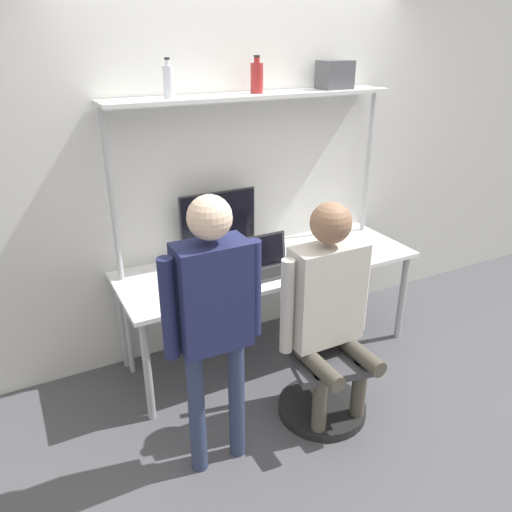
{
  "coord_description": "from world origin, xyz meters",
  "views": [
    {
      "loc": [
        -1.57,
        -2.42,
        2.22
      ],
      "look_at": [
        -0.4,
        -0.17,
        1.09
      ],
      "focal_mm": 35.0,
      "sensor_mm": 36.0,
      "label": 1
    }
  ],
  "objects_px": {
    "bottle_clear": "(168,81)",
    "person_seated": "(329,299)",
    "laptop": "(268,261)",
    "storage_box": "(335,75)",
    "office_chair": "(321,373)",
    "cell_phone": "(309,265)",
    "monitor": "(218,222)",
    "person_standing": "(213,308)",
    "bottle_red": "(257,77)"
  },
  "relations": [
    {
      "from": "person_standing",
      "to": "cell_phone",
      "type": "bearing_deg",
      "value": 32.87
    },
    {
      "from": "bottle_red",
      "to": "storage_box",
      "type": "height_order",
      "value": "bottle_red"
    },
    {
      "from": "person_seated",
      "to": "person_standing",
      "type": "relative_size",
      "value": 0.89
    },
    {
      "from": "cell_phone",
      "to": "person_seated",
      "type": "xyz_separation_m",
      "value": [
        -0.25,
        -0.58,
        0.07
      ]
    },
    {
      "from": "laptop",
      "to": "bottle_clear",
      "type": "height_order",
      "value": "bottle_clear"
    },
    {
      "from": "monitor",
      "to": "bottle_clear",
      "type": "bearing_deg",
      "value": -172.84
    },
    {
      "from": "laptop",
      "to": "bottle_red",
      "type": "height_order",
      "value": "bottle_red"
    },
    {
      "from": "bottle_clear",
      "to": "office_chair",
      "type": "bearing_deg",
      "value": -58.74
    },
    {
      "from": "laptop",
      "to": "office_chair",
      "type": "xyz_separation_m",
      "value": [
        0.05,
        -0.61,
        -0.54
      ]
    },
    {
      "from": "laptop",
      "to": "cell_phone",
      "type": "relative_size",
      "value": 2.12
    },
    {
      "from": "bottle_red",
      "to": "person_seated",
      "type": "bearing_deg",
      "value": -92.11
    },
    {
      "from": "monitor",
      "to": "cell_phone",
      "type": "height_order",
      "value": "monitor"
    },
    {
      "from": "storage_box",
      "to": "office_chair",
      "type": "bearing_deg",
      "value": -124.55
    },
    {
      "from": "bottle_clear",
      "to": "cell_phone",
      "type": "bearing_deg",
      "value": -25.96
    },
    {
      "from": "monitor",
      "to": "office_chair",
      "type": "height_order",
      "value": "monitor"
    },
    {
      "from": "person_seated",
      "to": "storage_box",
      "type": "height_order",
      "value": "storage_box"
    },
    {
      "from": "laptop",
      "to": "cell_phone",
      "type": "distance_m",
      "value": 0.31
    },
    {
      "from": "monitor",
      "to": "person_standing",
      "type": "relative_size",
      "value": 0.36
    },
    {
      "from": "storage_box",
      "to": "laptop",
      "type": "bearing_deg",
      "value": -155.27
    },
    {
      "from": "monitor",
      "to": "bottle_red",
      "type": "height_order",
      "value": "bottle_red"
    },
    {
      "from": "office_chair",
      "to": "monitor",
      "type": "bearing_deg",
      "value": 104.82
    },
    {
      "from": "office_chair",
      "to": "bottle_clear",
      "type": "distance_m",
      "value": 2.02
    },
    {
      "from": "cell_phone",
      "to": "person_standing",
      "type": "bearing_deg",
      "value": -147.13
    },
    {
      "from": "laptop",
      "to": "person_seated",
      "type": "height_order",
      "value": "person_seated"
    },
    {
      "from": "bottle_red",
      "to": "bottle_clear",
      "type": "height_order",
      "value": "bottle_red"
    },
    {
      "from": "monitor",
      "to": "bottle_clear",
      "type": "height_order",
      "value": "bottle_clear"
    },
    {
      "from": "bottle_clear",
      "to": "storage_box",
      "type": "relative_size",
      "value": 1.02
    },
    {
      "from": "person_standing",
      "to": "bottle_red",
      "type": "height_order",
      "value": "bottle_red"
    },
    {
      "from": "monitor",
      "to": "office_chair",
      "type": "distance_m",
      "value": 1.25
    },
    {
      "from": "cell_phone",
      "to": "bottle_clear",
      "type": "xyz_separation_m",
      "value": [
        -0.81,
        0.39,
        1.22
      ]
    },
    {
      "from": "bottle_red",
      "to": "bottle_clear",
      "type": "relative_size",
      "value": 1.01
    },
    {
      "from": "monitor",
      "to": "person_seated",
      "type": "height_order",
      "value": "person_seated"
    },
    {
      "from": "monitor",
      "to": "storage_box",
      "type": "bearing_deg",
      "value": -2.47
    },
    {
      "from": "person_seated",
      "to": "storage_box",
      "type": "relative_size",
      "value": 6.2
    },
    {
      "from": "person_seated",
      "to": "person_standing",
      "type": "bearing_deg",
      "value": -175.5
    },
    {
      "from": "office_chair",
      "to": "person_standing",
      "type": "distance_m",
      "value": 1.05
    },
    {
      "from": "person_seated",
      "to": "bottle_clear",
      "type": "relative_size",
      "value": 6.09
    },
    {
      "from": "office_chair",
      "to": "person_seated",
      "type": "bearing_deg",
      "value": -101.52
    },
    {
      "from": "bottle_red",
      "to": "monitor",
      "type": "bearing_deg",
      "value": 172.23
    },
    {
      "from": "person_seated",
      "to": "person_standing",
      "type": "xyz_separation_m",
      "value": [
        -0.75,
        -0.06,
        0.17
      ]
    },
    {
      "from": "monitor",
      "to": "laptop",
      "type": "xyz_separation_m",
      "value": [
        0.2,
        -0.36,
        -0.2
      ]
    },
    {
      "from": "storage_box",
      "to": "bottle_red",
      "type": "bearing_deg",
      "value": 180.0
    },
    {
      "from": "monitor",
      "to": "person_seated",
      "type": "bearing_deg",
      "value": -76.2
    },
    {
      "from": "office_chair",
      "to": "bottle_clear",
      "type": "height_order",
      "value": "bottle_clear"
    },
    {
      "from": "office_chair",
      "to": "laptop",
      "type": "bearing_deg",
      "value": 94.92
    },
    {
      "from": "bottle_clear",
      "to": "person_seated",
      "type": "bearing_deg",
      "value": -60.18
    },
    {
      "from": "person_standing",
      "to": "person_seated",
      "type": "bearing_deg",
      "value": 4.5
    },
    {
      "from": "bottle_red",
      "to": "storage_box",
      "type": "bearing_deg",
      "value": 0.0
    },
    {
      "from": "cell_phone",
      "to": "bottle_red",
      "type": "height_order",
      "value": "bottle_red"
    },
    {
      "from": "cell_phone",
      "to": "bottle_red",
      "type": "bearing_deg",
      "value": 118.28
    }
  ]
}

